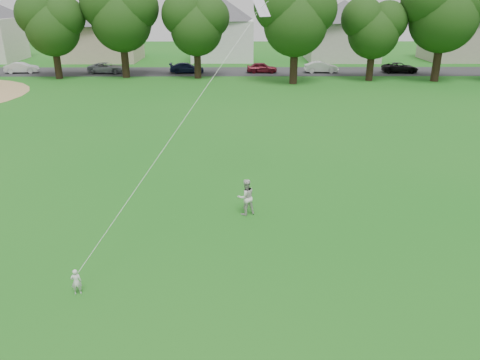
{
  "coord_description": "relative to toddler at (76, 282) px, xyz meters",
  "views": [
    {
      "loc": [
        1.84,
        -13.03,
        8.26
      ],
      "look_at": [
        1.96,
        2.0,
        2.3
      ],
      "focal_mm": 35.0,
      "sensor_mm": 36.0,
      "label": 1
    }
  ],
  "objects": [
    {
      "name": "older_boy",
      "position": [
        5.09,
        5.4,
        0.33
      ],
      "size": [
        0.89,
        0.81,
        1.5
      ],
      "primitive_type": "imported",
      "rotation": [
        0.0,
        0.0,
        3.54
      ],
      "color": "silver",
      "rests_on": "ground"
    },
    {
      "name": "toddler",
      "position": [
        0.0,
        0.0,
        0.0
      ],
      "size": [
        0.34,
        0.27,
        0.84
      ],
      "primitive_type": "imported",
      "rotation": [
        0.0,
        0.0,
        3.37
      ],
      "color": "silver",
      "rests_on": "ground"
    },
    {
      "name": "ground",
      "position": [
        2.89,
        1.34,
        -0.42
      ],
      "size": [
        160.0,
        160.0,
        0.0
      ],
      "primitive_type": "plane",
      "color": "#166316",
      "rests_on": "ground"
    },
    {
      "name": "tree_row",
      "position": [
        5.18,
        37.43,
        5.78
      ],
      "size": [
        81.97,
        10.07,
        10.89
      ],
      "color": "black",
      "rests_on": "ground"
    },
    {
      "name": "parked_cars",
      "position": [
        -0.73,
        42.34,
        0.17
      ],
      "size": [
        55.37,
        2.06,
        1.25
      ],
      "color": "black",
      "rests_on": "ground"
    },
    {
      "name": "street",
      "position": [
        2.89,
        43.34,
        -0.41
      ],
      "size": [
        90.0,
        7.0,
        0.01
      ],
      "primitive_type": "cube",
      "color": "#2D2D30",
      "rests_on": "ground"
    },
    {
      "name": "kite",
      "position": [
        2.87,
        4.1,
        3.78
      ],
      "size": [
        3.33,
        4.55,
        12.33
      ],
      "color": "white",
      "rests_on": "ground"
    },
    {
      "name": "house_row",
      "position": [
        2.03,
        53.34,
        4.28
      ],
      "size": [
        76.9,
        13.78,
        9.95
      ],
      "color": "silver",
      "rests_on": "ground"
    }
  ]
}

